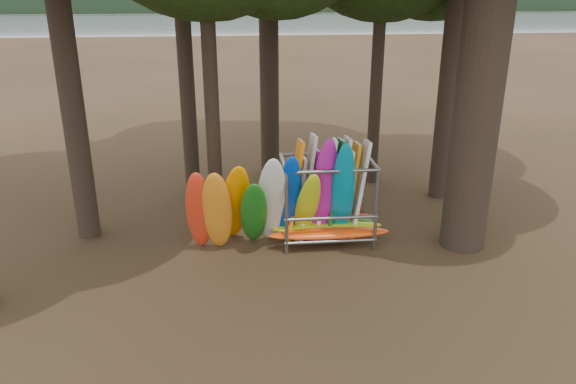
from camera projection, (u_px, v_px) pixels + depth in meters
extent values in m
plane|color=#47331E|center=(301.00, 267.00, 13.64)|extent=(120.00, 120.00, 0.00)
plane|color=gray|center=(242.00, 36.00, 69.44)|extent=(160.00, 160.00, 0.00)
cube|color=black|center=(236.00, 3.00, 115.22)|extent=(160.00, 4.00, 4.00)
cylinder|color=black|center=(182.00, 12.00, 16.58)|extent=(0.48, 0.48, 11.32)
cylinder|color=black|center=(379.00, 33.00, 17.71)|extent=(0.40, 0.40, 9.94)
cylinder|color=black|center=(208.00, 35.00, 14.58)|extent=(0.40, 0.40, 10.40)
ellipsoid|color=red|center=(199.00, 211.00, 13.93)|extent=(0.66, 1.19, 2.46)
ellipsoid|color=orange|center=(217.00, 211.00, 13.88)|extent=(0.80, 1.26, 2.48)
ellipsoid|color=#FD8400|center=(235.00, 204.00, 14.16)|extent=(0.99, 1.97, 2.69)
ellipsoid|color=#176819|center=(254.00, 214.00, 14.03)|extent=(0.69, 1.73, 2.30)
ellipsoid|color=silver|center=(271.00, 201.00, 14.10)|extent=(0.77, 1.60, 2.81)
ellipsoid|color=#0637A9|center=(289.00, 200.00, 14.19)|extent=(0.68, 1.34, 2.76)
ellipsoid|color=#B6C616|center=(307.00, 207.00, 14.31)|extent=(0.80, 1.72, 2.41)
ellipsoid|color=#A71890|center=(324.00, 191.00, 14.25)|extent=(0.71, 1.15, 3.10)
ellipsoid|color=#027595|center=(343.00, 193.00, 14.21)|extent=(0.76, 1.43, 3.07)
ellipsoid|color=#FF490E|center=(329.00, 233.00, 14.47)|extent=(3.16, 0.55, 0.24)
ellipsoid|color=#C2D41C|center=(327.00, 227.00, 14.83)|extent=(2.95, 0.55, 0.24)
ellipsoid|color=#18701A|center=(325.00, 223.00, 15.08)|extent=(2.67, 0.55, 0.24)
ellipsoid|color=red|center=(323.00, 218.00, 15.40)|extent=(2.79, 0.55, 0.24)
cube|color=orange|center=(294.00, 192.00, 14.60)|extent=(0.54, 0.82, 2.75)
cube|color=silver|center=(299.00, 198.00, 14.90)|extent=(0.38, 0.77, 2.25)
cube|color=silver|center=(306.00, 188.00, 14.69)|extent=(0.53, 0.82, 2.87)
cube|color=#941882|center=(312.00, 194.00, 14.87)|extent=(0.34, 0.78, 2.46)
cube|color=white|center=(319.00, 199.00, 14.81)|extent=(0.39, 0.77, 2.27)
cube|color=white|center=(325.00, 189.00, 14.83)|extent=(0.59, 0.76, 2.72)
cube|color=#166528|center=(333.00, 191.00, 14.70)|extent=(0.55, 0.81, 2.75)
cube|color=silver|center=(338.00, 188.00, 14.92)|extent=(0.62, 0.81, 2.74)
cube|color=silver|center=(345.00, 195.00, 14.86)|extent=(0.37, 0.78, 2.44)
cube|color=orange|center=(350.00, 190.00, 15.01)|extent=(0.43, 0.78, 2.58)
cube|color=silver|center=(359.00, 190.00, 14.81)|extent=(0.51, 0.79, 2.69)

